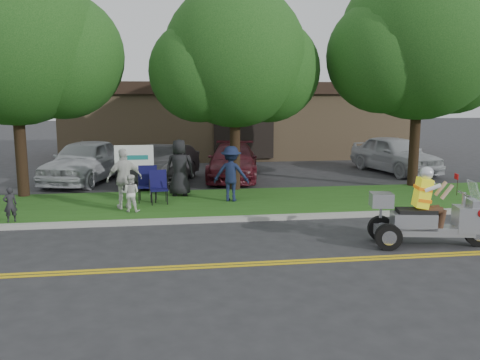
{
  "coord_description": "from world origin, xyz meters",
  "views": [
    {
      "loc": [
        -1.87,
        -10.13,
        3.36
      ],
      "look_at": [
        -0.09,
        2.0,
        1.3
      ],
      "focal_mm": 38.0,
      "sensor_mm": 36.0,
      "label": 1
    }
  ],
  "objects": [
    {
      "name": "centerline_far",
      "position": [
        0.0,
        -0.42,
        0.01
      ],
      "size": [
        60.0,
        0.1,
        0.01
      ],
      "primitive_type": "cube",
      "color": "gold",
      "rests_on": "ground"
    },
    {
      "name": "parked_car_right",
      "position": [
        0.8,
        10.04,
        0.69
      ],
      "size": [
        2.73,
        5.04,
        1.39
      ],
      "primitive_type": "imported",
      "rotation": [
        0.0,
        0.0,
        -0.17
      ],
      "color": "#50121C",
      "rests_on": "ground"
    },
    {
      "name": "business_sign",
      "position": [
        -2.9,
        6.6,
        1.26
      ],
      "size": [
        1.25,
        0.06,
        1.75
      ],
      "color": "silver",
      "rests_on": "ground"
    },
    {
      "name": "spectator_adult_right",
      "position": [
        -3.07,
        4.59,
        0.98
      ],
      "size": [
        1.11,
        0.74,
        1.75
      ],
      "primitive_type": "imported",
      "rotation": [
        0.0,
        0.0,
        3.48
      ],
      "color": "silver",
      "rests_on": "grass_verge"
    },
    {
      "name": "tree_mid",
      "position": [
        0.55,
        7.23,
        4.43
      ],
      "size": [
        5.88,
        4.8,
        7.05
      ],
      "color": "#332114",
      "rests_on": "ground"
    },
    {
      "name": "centerline_near",
      "position": [
        0.0,
        -0.58,
        0.01
      ],
      "size": [
        60.0,
        0.1,
        0.01
      ],
      "primitive_type": "cube",
      "color": "gold",
      "rests_on": "ground"
    },
    {
      "name": "child_left",
      "position": [
        -5.89,
        3.4,
        0.56
      ],
      "size": [
        0.39,
        0.34,
        0.92
      ],
      "primitive_type": "imported",
      "rotation": [
        0.0,
        0.0,
        3.56
      ],
      "color": "#232326",
      "rests_on": "grass_verge"
    },
    {
      "name": "trike_scooter",
      "position": [
        3.85,
        0.2,
        0.63
      ],
      "size": [
        2.75,
        1.14,
        1.81
      ],
      "rotation": [
        0.0,
        0.0,
        -0.19
      ],
      "color": "black",
      "rests_on": "ground"
    },
    {
      "name": "grass_verge",
      "position": [
        0.0,
        5.2,
        0.06
      ],
      "size": [
        60.0,
        4.0,
        0.1
      ],
      "primitive_type": "cube",
      "color": "#255416",
      "rests_on": "ground"
    },
    {
      "name": "parked_car_left",
      "position": [
        -2.0,
        9.41,
        0.72
      ],
      "size": [
        3.06,
        4.62,
        1.44
      ],
      "primitive_type": "imported",
      "rotation": [
        0.0,
        0.0,
        -0.39
      ],
      "color": "#313134",
      "rests_on": "ground"
    },
    {
      "name": "parked_car_far_left",
      "position": [
        -5.0,
        10.05,
        0.83
      ],
      "size": [
        3.24,
        5.23,
        1.66
      ],
      "primitive_type": "imported",
      "rotation": [
        0.0,
        0.0,
        -0.28
      ],
      "color": "silver",
      "rests_on": "ground"
    },
    {
      "name": "commercial_building",
      "position": [
        2.0,
        18.98,
        2.01
      ],
      "size": [
        18.0,
        8.2,
        4.0
      ],
      "color": "#9E7F5B",
      "rests_on": "ground"
    },
    {
      "name": "spectator_chair_b",
      "position": [
        -1.44,
        6.29,
        1.03
      ],
      "size": [
        0.95,
        0.66,
        1.85
      ],
      "primitive_type": "imported",
      "rotation": [
        0.0,
        0.0,
        3.06
      ],
      "color": "black",
      "rests_on": "grass_verge"
    },
    {
      "name": "curb",
      "position": [
        0.0,
        3.05,
        0.06
      ],
      "size": [
        60.0,
        0.25,
        0.12
      ],
      "primitive_type": "cube",
      "color": "#A8A89E",
      "rests_on": "ground"
    },
    {
      "name": "lawn_chair_b",
      "position": [
        -2.12,
        5.23,
        0.67
      ],
      "size": [
        0.58,
        0.59,
        1.0
      ],
      "rotation": [
        0.0,
        0.0,
        0.1
      ],
      "color": "black",
      "rests_on": "grass_verge"
    },
    {
      "name": "tree_left",
      "position": [
        -6.44,
        7.03,
        4.85
      ],
      "size": [
        6.62,
        5.4,
        7.78
      ],
      "color": "#332114",
      "rests_on": "ground"
    },
    {
      "name": "parked_car_far_right",
      "position": [
        8.0,
        10.62,
        0.81
      ],
      "size": [
        2.82,
        5.02,
        1.61
      ],
      "primitive_type": "imported",
      "rotation": [
        0.0,
        0.0,
        0.2
      ],
      "color": "#B0B1B7",
      "rests_on": "ground"
    },
    {
      "name": "tree_right",
      "position": [
        7.06,
        7.03,
        5.03
      ],
      "size": [
        6.86,
        5.6,
        8.07
      ],
      "color": "#332114",
      "rests_on": "ground"
    },
    {
      "name": "ground",
      "position": [
        0.0,
        0.0,
        0.0
      ],
      "size": [
        120.0,
        120.0,
        0.0
      ],
      "primitive_type": "plane",
      "color": "#28282B",
      "rests_on": "ground"
    },
    {
      "name": "lawn_chair_a",
      "position": [
        -2.46,
        5.61,
        0.72
      ],
      "size": [
        0.59,
        0.61,
        1.09
      ],
      "rotation": [
        0.0,
        0.0,
        -0.03
      ],
      "color": "black",
      "rests_on": "grass_verge"
    },
    {
      "name": "child_right",
      "position": [
        -2.88,
        4.15,
        0.64
      ],
      "size": [
        0.59,
        0.5,
        1.06
      ],
      "primitive_type": "imported",
      "rotation": [
        0.0,
        0.0,
        2.93
      ],
      "color": "silver",
      "rests_on": "grass_verge"
    },
    {
      "name": "parked_car_mid",
      "position": [
        -2.46,
        9.68,
        0.64
      ],
      "size": [
        3.05,
        4.98,
        1.29
      ],
      "primitive_type": "imported",
      "rotation": [
        0.0,
        0.0,
        0.21
      ],
      "color": "black",
      "rests_on": "ground"
    },
    {
      "name": "spectator_chair_a",
      "position": [
        0.11,
        5.21,
        0.96
      ],
      "size": [
        1.24,
        0.94,
        1.71
      ],
      "primitive_type": "imported",
      "rotation": [
        0.0,
        0.0,
        2.83
      ],
      "color": "#151D3B",
      "rests_on": "grass_verge"
    }
  ]
}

